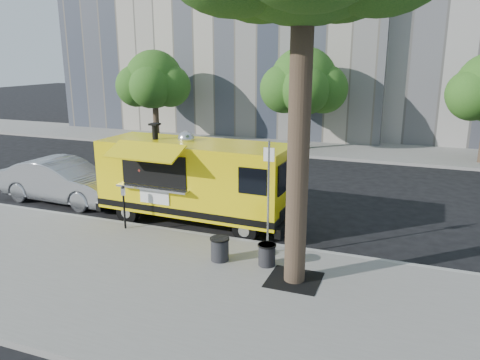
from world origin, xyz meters
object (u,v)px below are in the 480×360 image
object	(u,v)px
trash_bin_left	(220,248)
trash_bin_right	(267,254)
far_tree_a	(154,79)
parking_meter	(124,202)
food_truck	(193,179)
sign_post	(268,191)
far_tree_b	(304,81)
sedan	(63,181)

from	to	relation	value
trash_bin_left	trash_bin_right	distance (m)	1.21
far_tree_a	parking_meter	xyz separation A→B (m)	(7.00, -13.65, -2.79)
food_truck	trash_bin_right	xyz separation A→B (m)	(3.20, -2.43, -1.01)
sign_post	food_truck	xyz separation A→B (m)	(-2.99, 1.72, -0.39)
far_tree_a	trash_bin_left	world-z (taller)	far_tree_a
far_tree_b	food_truck	xyz separation A→B (m)	(-0.44, -12.53, -2.38)
sign_post	food_truck	bearing A→B (deg)	150.09
parking_meter	far_tree_a	bearing A→B (deg)	117.15
food_truck	trash_bin_left	xyz separation A→B (m)	(2.00, -2.58, -0.99)
far_tree_b	parking_meter	world-z (taller)	far_tree_b
sedan	trash_bin_left	world-z (taller)	sedan
far_tree_a	sign_post	distance (m)	18.14
parking_meter	trash_bin_left	size ratio (longest dim) A/B	2.23
far_tree_b	sign_post	xyz separation A→B (m)	(2.55, -14.25, -1.98)
far_tree_b	far_tree_a	bearing A→B (deg)	-177.46
food_truck	trash_bin_right	distance (m)	4.15
far_tree_b	sedan	size ratio (longest dim) A/B	1.15
sedan	trash_bin_right	xyz separation A→B (m)	(8.65, -2.79, -0.34)
sedan	trash_bin_right	world-z (taller)	sedan
sign_post	parking_meter	distance (m)	4.64
parking_meter	trash_bin_left	xyz separation A→B (m)	(3.55, -1.05, -0.51)
food_truck	sedan	distance (m)	5.51
sign_post	sedan	bearing A→B (deg)	166.19
sedan	far_tree_b	bearing A→B (deg)	-23.44
trash_bin_left	sedan	bearing A→B (deg)	158.53
far_tree_a	sign_post	world-z (taller)	far_tree_a
sign_post	trash_bin_left	bearing A→B (deg)	-139.41
sign_post	sedan	size ratio (longest dim) A/B	0.63
far_tree_a	parking_meter	size ratio (longest dim) A/B	4.01
far_tree_a	parking_meter	distance (m)	15.59
far_tree_b	trash_bin_right	xyz separation A→B (m)	(2.76, -14.96, -3.39)
trash_bin_right	parking_meter	bearing A→B (deg)	169.18
sign_post	trash_bin_right	bearing A→B (deg)	-73.70
far_tree_a	far_tree_b	bearing A→B (deg)	2.54
sedan	trash_bin_right	distance (m)	9.10
far_tree_b	trash_bin_left	distance (m)	15.55
sign_post	sedan	distance (m)	8.76
far_tree_a	food_truck	bearing A→B (deg)	-54.80
far_tree_a	far_tree_b	xyz separation A→B (m)	(9.00, 0.40, 0.06)
far_tree_a	trash_bin_left	bearing A→B (deg)	-54.33
food_truck	sedan	world-z (taller)	food_truck
sign_post	trash_bin_right	distance (m)	1.59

